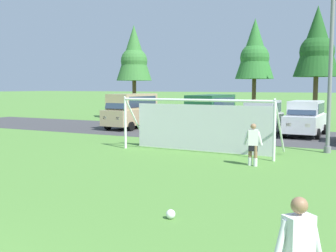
% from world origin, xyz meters
% --- Properties ---
extents(ground_plane, '(400.00, 400.00, 0.00)m').
position_xyz_m(ground_plane, '(0.00, 15.00, 0.00)').
color(ground_plane, '#518438').
extents(parking_lot_strip, '(52.00, 8.40, 0.01)m').
position_xyz_m(parking_lot_strip, '(0.00, 22.77, 0.00)').
color(parking_lot_strip, '#3D3D3F').
rests_on(parking_lot_strip, ground).
extents(soccer_ball, '(0.22, 0.22, 0.22)m').
position_xyz_m(soccer_ball, '(2.82, 5.84, 0.11)').
color(soccer_ball, white).
rests_on(soccer_ball, ground).
extents(soccer_goal, '(7.47, 2.14, 2.57)m').
position_xyz_m(soccer_goal, '(-0.31, 15.16, 1.29)').
color(soccer_goal, white).
rests_on(soccer_goal, ground).
extents(player_midfield_center, '(0.75, 0.34, 1.64)m').
position_xyz_m(player_midfield_center, '(2.82, 12.91, 0.82)').
color(player_midfield_center, '#936B4C').
rests_on(player_midfield_center, ground).
extents(parked_car_slot_far_left, '(2.34, 4.87, 2.52)m').
position_xyz_m(parked_car_slot_far_left, '(-8.86, 22.85, 1.34)').
color(parked_car_slot_far_left, tan).
rests_on(parked_car_slot_far_left, ground).
extents(parked_car_slot_left, '(2.23, 4.30, 1.72)m').
position_xyz_m(parked_car_slot_left, '(-5.62, 23.52, 0.88)').
color(parked_car_slot_left, maroon).
rests_on(parked_car_slot_left, ground).
extents(parked_car_slot_center_left, '(2.30, 4.85, 2.52)m').
position_xyz_m(parked_car_slot_center_left, '(-2.36, 21.83, 1.34)').
color(parked_car_slot_center_left, '#194C2D').
rests_on(parked_car_slot_center_left, ground).
extents(parked_car_slot_center, '(2.24, 4.65, 2.16)m').
position_xyz_m(parked_car_slot_center, '(0.67, 23.05, 1.11)').
color(parked_car_slot_center, '#B2B2BC').
rests_on(parked_car_slot_center, ground).
extents(parked_car_slot_center_right, '(2.21, 4.64, 2.16)m').
position_xyz_m(parked_car_slot_center_right, '(3.16, 23.80, 1.11)').
color(parked_car_slot_center_right, silver).
rests_on(parked_car_slot_center_right, ground).
extents(tree_left_edge, '(3.24, 3.24, 8.64)m').
position_xyz_m(tree_left_edge, '(-12.94, 29.87, 5.93)').
color(tree_left_edge, brown).
rests_on(tree_left_edge, ground).
extents(tree_mid_left, '(3.35, 3.35, 8.94)m').
position_xyz_m(tree_mid_left, '(-2.58, 33.06, 6.14)').
color(tree_mid_left, brown).
rests_on(tree_mid_left, ground).
extents(tree_center_back, '(3.42, 3.42, 9.11)m').
position_xyz_m(tree_center_back, '(2.86, 30.55, 6.26)').
color(tree_center_back, brown).
rests_on(tree_center_back, ground).
extents(street_lamp, '(2.00, 0.32, 8.15)m').
position_xyz_m(street_lamp, '(5.23, 17.52, 4.22)').
color(street_lamp, slate).
rests_on(street_lamp, ground).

